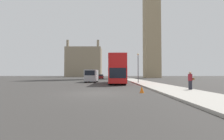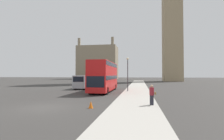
% 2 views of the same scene
% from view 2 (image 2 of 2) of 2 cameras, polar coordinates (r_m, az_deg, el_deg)
% --- Properties ---
extents(ground_plane, '(300.00, 300.00, 0.00)m').
position_cam_2_polar(ground_plane, '(14.74, -21.43, -11.41)').
color(ground_plane, '#383533').
extents(sidewalk_strip, '(3.77, 120.00, 0.15)m').
position_cam_2_polar(sidewalk_strip, '(12.77, 7.03, -12.72)').
color(sidewalk_strip, '#ADA89E').
rests_on(sidewalk_strip, ground_plane).
extents(building_block_distant, '(22.94, 13.27, 23.65)m').
position_cam_2_polar(building_block_distant, '(104.85, -4.64, 2.40)').
color(building_block_distant, gray).
rests_on(building_block_distant, ground_plane).
extents(red_double_decker_bus, '(2.59, 10.73, 4.43)m').
position_cam_2_polar(red_double_decker_bus, '(26.48, -2.57, -1.75)').
color(red_double_decker_bus, red).
rests_on(red_double_decker_bus, ground_plane).
extents(white_van, '(2.20, 5.50, 2.41)m').
position_cam_2_polar(white_van, '(32.21, -9.35, -3.75)').
color(white_van, '#B2B7BC').
rests_on(white_van, ground_plane).
extents(pedestrian, '(0.52, 0.36, 1.60)m').
position_cam_2_polar(pedestrian, '(14.34, 12.88, -7.92)').
color(pedestrian, '#23232D').
rests_on(pedestrian, sidewalk_strip).
extents(street_lamp, '(0.36, 0.36, 4.93)m').
position_cam_2_polar(street_lamp, '(25.70, 5.15, 0.48)').
color(street_lamp, '#38383D').
rests_on(street_lamp, sidewalk_strip).
extents(parked_sedan, '(1.77, 4.78, 1.53)m').
position_cam_2_polar(parked_sedan, '(54.56, -1.50, -3.48)').
color(parked_sedan, maroon).
rests_on(parked_sedan, ground_plane).
extents(traffic_cone, '(0.36, 0.36, 0.55)m').
position_cam_2_polar(traffic_cone, '(13.62, -6.93, -11.16)').
color(traffic_cone, orange).
rests_on(traffic_cone, ground_plane).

